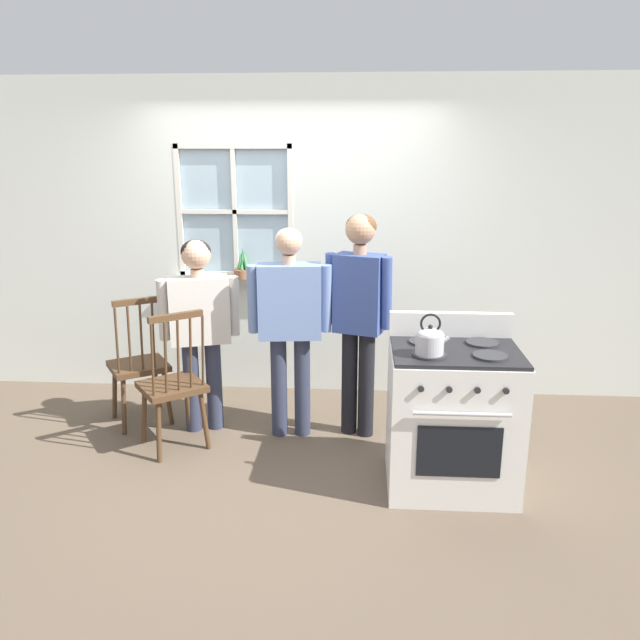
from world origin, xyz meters
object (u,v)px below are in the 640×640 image
Objects in this scene: chair_by_window at (139,366)px; person_teen_center at (290,314)px; chair_near_wall at (173,387)px; stove at (452,417)px; potted_plant at (243,269)px; person_elderly_left at (199,316)px; person_adult_right at (359,304)px; kettle at (430,340)px.

chair_by_window is 0.67× the size of person_teen_center.
stove reaches higher than chair_near_wall.
potted_plant reaches higher than stove.
person_elderly_left is at bearing -148.67° from chair_near_wall.
potted_plant is at bearing 158.68° from person_adult_right.
potted_plant is (0.71, 0.73, 0.65)m from chair_by_window.
person_teen_center is at bearing -59.97° from potted_plant.
chair_near_wall is at bearing -148.34° from person_adult_right.
chair_near_wall is 3.75× the size of potted_plant.
chair_by_window is 3.75× the size of potted_plant.
chair_by_window is at bearing 167.63° from person_teen_center.
stove is 4.39× the size of kettle.
person_elderly_left reaches higher than potted_plant.
kettle is 2.20m from potted_plant.
person_elderly_left is 5.29× the size of potted_plant.
person_teen_center reaches higher than chair_near_wall.
chair_near_wall is 0.97× the size of stove.
chair_by_window is 2.39m from kettle.
person_teen_center is 1.38m from stove.
kettle is at bearing 126.40° from chair_near_wall.
chair_by_window is 0.97× the size of stove.
chair_near_wall is (0.39, -0.41, 0.00)m from chair_by_window.
chair_near_wall is 4.25× the size of kettle.
person_adult_right is 1.30m from potted_plant.
kettle is at bearing -45.42° from person_adult_right.
person_adult_right is 1.54× the size of stove.
potted_plant is at bearing 130.64° from kettle.
person_elderly_left is at bearing 137.63° from chair_by_window.
chair_by_window is at bearing -83.22° from chair_near_wall.
person_teen_center is at bearing 140.32° from chair_by_window.
kettle is at bearing -143.74° from stove.
potted_plant is at bearing 136.37° from stove.
chair_by_window is 0.71× the size of person_elderly_left.
person_elderly_left is 1.83m from kettle.
kettle reaches higher than chair_by_window.
potted_plant is at bearing 59.62° from person_elderly_left.
person_elderly_left is 0.69m from person_teen_center.
person_teen_center is at bearing 148.94° from stove.
potted_plant reaches higher than chair_near_wall.
person_elderly_left is 0.86m from potted_plant.
chair_near_wall is 0.71× the size of person_elderly_left.
stove is at bearing -43.63° from potted_plant.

